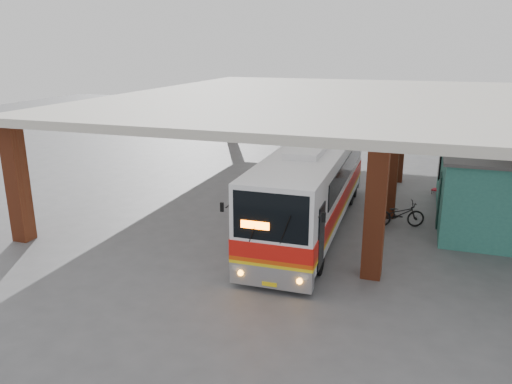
{
  "coord_description": "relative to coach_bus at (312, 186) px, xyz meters",
  "views": [
    {
      "loc": [
        4.17,
        -17.58,
        6.92
      ],
      "look_at": [
        -1.8,
        0.0,
        1.45
      ],
      "focal_mm": 35.0,
      "sensor_mm": 36.0,
      "label": 1
    }
  ],
  "objects": [
    {
      "name": "brick_columns",
      "position": [
        1.17,
        4.35,
        0.47
      ],
      "size": [
        20.1,
        21.6,
        4.35
      ],
      "color": "brown",
      "rests_on": "ground"
    },
    {
      "name": "red_chair",
      "position": [
        4.82,
        6.45,
        -1.36
      ],
      "size": [
        0.49,
        0.49,
        0.75
      ],
      "rotation": [
        0.0,
        0.0,
        -0.31
      ],
      "color": "red",
      "rests_on": "ground"
    },
    {
      "name": "coach_bus",
      "position": [
        0.0,
        0.0,
        0.0
      ],
      "size": [
        2.68,
        11.83,
        3.43
      ],
      "rotation": [
        0.0,
        0.0,
        0.02
      ],
      "color": "white",
      "rests_on": "ground"
    },
    {
      "name": "shop_building",
      "position": [
        7.23,
        3.35,
        -0.14
      ],
      "size": [
        5.2,
        8.2,
        3.11
      ],
      "color": "#2D7168",
      "rests_on": "ground"
    },
    {
      "name": "motorcycle",
      "position": [
        3.28,
        1.24,
        -1.19
      ],
      "size": [
        2.09,
        1.26,
        1.04
      ],
      "primitive_type": "imported",
      "rotation": [
        0.0,
        0.0,
        1.88
      ],
      "color": "black",
      "rests_on": "ground"
    },
    {
      "name": "ground",
      "position": [
        -0.26,
        -0.65,
        -1.7
      ],
      "size": [
        90.0,
        90.0,
        0.0
      ],
      "primitive_type": "plane",
      "color": "#515154",
      "rests_on": "ground"
    },
    {
      "name": "pedestrian",
      "position": [
        0.85,
        -2.88,
        -0.91
      ],
      "size": [
        0.65,
        0.5,
        1.58
      ],
      "primitive_type": "imported",
      "rotation": [
        0.0,
        0.0,
        3.37
      ],
      "color": "red",
      "rests_on": "ground"
    },
    {
      "name": "canopy_roof",
      "position": [
        0.24,
        5.85,
        2.8
      ],
      "size": [
        21.0,
        23.0,
        0.3
      ],
      "primitive_type": "cube",
      "color": "beige",
      "rests_on": "brick_columns"
    }
  ]
}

